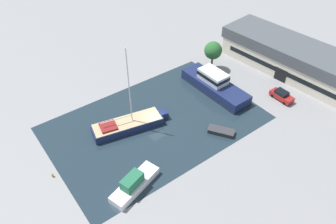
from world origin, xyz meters
The scene contains 10 objects.
ground_plane centered at (0.00, 0.00, 0.00)m, with size 440.00×440.00×0.00m, color gray.
water_canal centered at (0.00, 0.00, 0.00)m, with size 21.54×33.08×0.01m, color #1E2D38.
warehouse_building centered at (3.81, 29.65, 2.91)m, with size 29.77×11.88×5.75m.
quay_tree_near_building centered at (-6.36, 17.88, 4.05)m, with size 3.39×3.39×5.77m.
parked_car centered at (8.06, 21.06, 0.82)m, with size 4.14×1.78×1.63m.
sailboat_moored centered at (-1.59, -4.04, 0.75)m, with size 5.59×12.45×14.05m.
motor_cruiser centered at (-0.86, 13.45, 1.34)m, with size 13.84×4.55×3.67m.
small_dinghy centered at (7.96, 6.78, 0.36)m, with size 4.30×3.60×0.70m.
cabin_boat centered at (8.73, -9.49, 0.90)m, with size 4.43×7.91×2.54m.
mooring_bollard centered at (0.53, -17.37, 0.32)m, with size 0.28×0.28×0.61m.
Camera 1 is at (32.22, -21.56, 35.51)m, focal length 35.00 mm.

